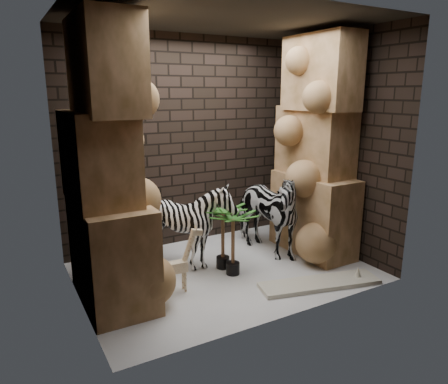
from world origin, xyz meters
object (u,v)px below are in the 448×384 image
giraffe_toy (175,260)px  surfboard (320,283)px  zebra_left (189,229)px  palm_front (223,237)px  zebra_right (264,205)px  palm_back (233,243)px

giraffe_toy → surfboard: 1.72m
zebra_left → giraffe_toy: 0.70m
giraffe_toy → palm_front: bearing=25.8°
zebra_right → surfboard: 1.34m
palm_front → zebra_right: bearing=12.5°
zebra_right → palm_back: 0.87m
zebra_left → palm_front: size_ratio=1.35×
giraffe_toy → palm_back: bearing=10.5°
palm_front → surfboard: palm_front is taller
zebra_right → palm_front: (-0.73, -0.16, -0.28)m
palm_back → zebra_left: bearing=131.0°
zebra_right → palm_back: size_ratio=1.74×
zebra_left → giraffe_toy: zebra_left is taller
palm_front → giraffe_toy: bearing=-157.5°
palm_front → palm_back: (0.02, -0.23, -0.02)m
surfboard → palm_back: bearing=147.5°
palm_front → palm_back: size_ratio=1.05×
palm_front → surfboard: 1.31m
giraffe_toy → palm_back: (0.81, 0.10, 0.02)m
zebra_left → zebra_right: bearing=2.7°
palm_back → giraffe_toy: bearing=-172.8°
zebra_left → surfboard: 1.72m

